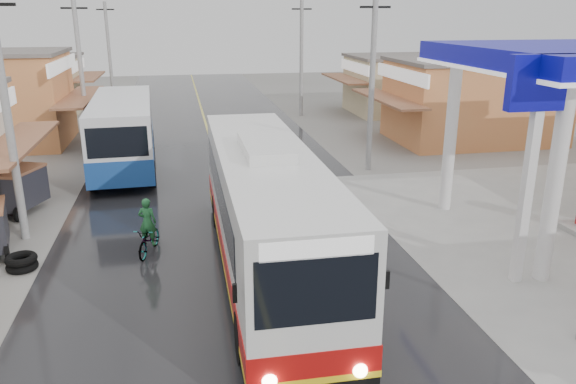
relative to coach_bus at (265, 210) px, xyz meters
name	(u,v)px	position (x,y,z in m)	size (l,w,h in m)	color
ground	(281,377)	(-0.49, -5.03, -1.85)	(120.00, 120.00, 0.00)	slate
road	(222,177)	(-0.49, 9.97, -1.84)	(12.00, 90.00, 0.02)	black
centre_line	(222,177)	(-0.49, 9.97, -1.83)	(0.15, 90.00, 0.01)	#D8CC4C
shopfronts_right	(557,178)	(14.51, 6.97, -1.85)	(11.00, 44.00, 4.80)	beige
utility_poles_left	(64,180)	(-7.49, 10.97, -1.85)	(1.60, 50.00, 8.00)	gray
utility_poles_right	(368,169)	(6.51, 9.97, -1.85)	(1.60, 36.00, 8.00)	gray
coach_bus	(265,210)	(0.00, 0.00, 0.00)	(2.91, 12.34, 3.84)	silver
second_bus	(123,132)	(-4.87, 12.54, -0.08)	(3.09, 10.05, 3.30)	silver
cyclist	(149,235)	(-3.37, 1.87, -1.24)	(1.08, 1.83, 1.87)	black
tricycle_far	(17,188)	(-8.31, 6.69, -0.88)	(2.09, 2.57, 1.70)	#26262D
tyre_stack	(22,262)	(-6.99, 1.42, -1.62)	(0.90, 0.90, 0.46)	black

